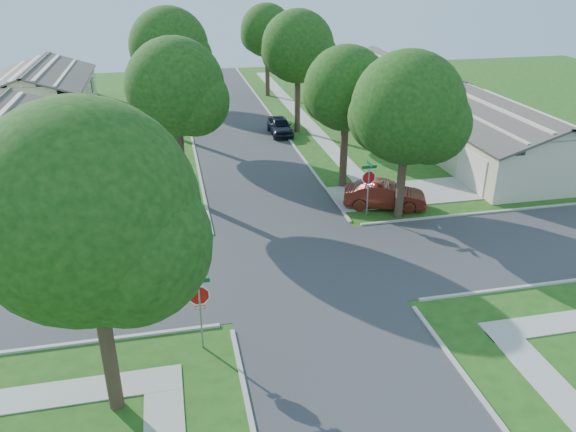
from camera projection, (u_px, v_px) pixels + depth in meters
The scene contains 21 objects.
ground at pixel (301, 268), 24.90m from camera, with size 100.00×100.00×0.00m, color #204C14.
road_ns at pixel (301, 268), 24.89m from camera, with size 7.00×100.00×0.02m, color #333335.
sidewalk_ne at pixel (300, 114), 49.13m from camera, with size 1.20×40.00×0.04m, color #9E9B91.
sidewalk_nw at pixel (158, 122), 46.78m from camera, with size 1.20×40.00×0.04m, color #9E9B91.
driveway at pixel (405, 193), 32.71m from camera, with size 8.80×3.60×0.05m, color #9E9B91.
stop_sign_sw at pixel (199, 299), 18.97m from camera, with size 1.05×0.80×2.98m.
stop_sign_ne at pixel (369, 180), 29.12m from camera, with size 1.05×0.80×2.98m.
tree_e_near at pixel (347, 92), 31.43m from camera, with size 4.97×4.80×8.28m.
tree_e_mid at pixel (299, 50), 41.83m from camera, with size 5.59×5.40×9.21m.
tree_e_far at pixel (267, 33), 53.48m from camera, with size 5.17×5.00×8.72m.
tree_w_near at pixel (177, 92), 29.43m from camera, with size 5.38×5.20×8.97m.
tree_w_mid at pixel (170, 51), 39.92m from camera, with size 5.80×5.60×9.56m.
tree_w_far at pixel (167, 41), 51.86m from camera, with size 4.76×4.60×8.04m.
tree_sw_corner at pixel (89, 221), 14.63m from camera, with size 6.21×6.00×9.55m.
tree_ne_corner at pixel (408, 113), 27.51m from camera, with size 5.80×5.60×8.66m.
house_ne_near at pixel (498, 140), 37.10m from camera, with size 8.42×13.60×4.23m.
house_ne_far at pixel (394, 85), 53.07m from camera, with size 8.42×13.60×4.23m.
house_nw_far at pixel (41, 94), 49.57m from camera, with size 8.42×13.60×4.23m.
car_driveway at pixel (385, 195), 30.62m from camera, with size 1.54×4.43×1.46m, color #591B12.
car_curb_east at pixel (280, 126), 43.40m from camera, with size 1.60×3.97×1.35m, color black.
car_curb_west at pixel (190, 100), 51.26m from camera, with size 1.80×4.44×1.29m, color black.
Camera 1 is at (-5.17, -21.02, 12.53)m, focal length 35.00 mm.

